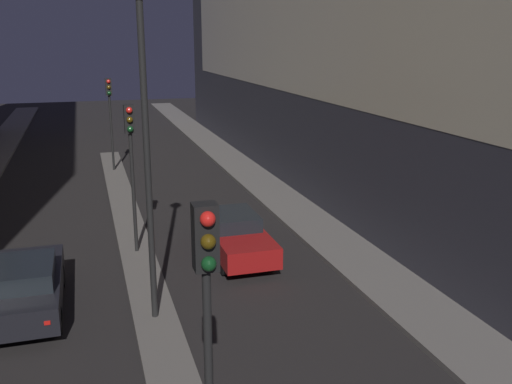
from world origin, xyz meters
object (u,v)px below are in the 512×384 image
(traffic_light_near, at_px, (207,300))
(car_left_lane, at_px, (26,286))
(street_lamp, at_px, (145,107))
(traffic_light_mid, at_px, (131,146))
(traffic_light_far, at_px, (110,104))
(car_right_lane, at_px, (236,235))

(traffic_light_near, height_order, car_left_lane, traffic_light_near)
(traffic_light_near, bearing_deg, street_lamp, 90.00)
(traffic_light_mid, distance_m, street_lamp, 5.18)
(traffic_light_near, distance_m, traffic_light_mid, 11.62)
(traffic_light_mid, height_order, traffic_light_far, same)
(car_left_lane, relative_size, car_right_lane, 1.01)
(traffic_light_mid, bearing_deg, car_left_lane, -133.36)
(car_right_lane, bearing_deg, traffic_light_near, -106.72)
(car_right_lane, bearing_deg, street_lamp, -129.66)
(traffic_light_near, xyz_separation_m, car_right_lane, (3.18, 10.60, -2.99))
(traffic_light_far, bearing_deg, street_lamp, -90.00)
(traffic_light_mid, distance_m, car_right_lane, 4.49)
(street_lamp, height_order, car_left_lane, street_lamp)
(traffic_light_near, height_order, traffic_light_far, same)
(traffic_light_mid, bearing_deg, street_lamp, -90.00)
(traffic_light_far, distance_m, car_right_lane, 14.55)
(traffic_light_near, height_order, street_lamp, street_lamp)
(traffic_light_near, bearing_deg, car_right_lane, 73.28)
(traffic_light_mid, xyz_separation_m, car_right_lane, (3.18, -1.02, -2.99))
(street_lamp, relative_size, car_left_lane, 1.81)
(traffic_light_far, bearing_deg, traffic_light_mid, -90.00)
(traffic_light_mid, bearing_deg, car_right_lane, -17.81)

